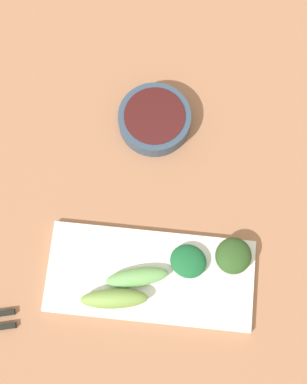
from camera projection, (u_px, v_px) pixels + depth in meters
The scene contains 7 objects.
tabletop at pixel (147, 190), 0.90m from camera, with size 2.10×2.10×0.02m, color #A16E4D.
sauce_bowl at pixel (156, 119), 0.91m from camera, with size 0.11×0.11×0.03m.
serving_plate at pixel (150, 276), 0.85m from camera, with size 0.13×0.30×0.01m, color white.
broccoli_stalk_0 at pixel (136, 277), 0.83m from camera, with size 0.03×0.09×0.02m, color #6AAA5B.
broccoli_leafy_1 at pixel (233, 256), 0.84m from camera, with size 0.05×0.05×0.03m, color #2B4E20.
broccoli_leafy_2 at pixel (188, 261), 0.84m from camera, with size 0.05×0.05×0.02m, color #185E2F.
broccoli_stalk_3 at pixel (114, 299), 0.82m from camera, with size 0.03×0.10×0.03m, color #79A348.
Camera 1 is at (0.25, 0.03, 0.88)m, focal length 54.32 mm.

